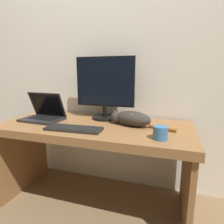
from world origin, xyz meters
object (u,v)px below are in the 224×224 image
Objects in this scene: cat at (131,118)px; coffee_mug at (160,133)px; external_keyboard at (74,129)px; laptop at (44,115)px; monitor at (105,88)px.

cat is 5.71× the size of coffee_mug.
coffee_mug is at bearing -3.85° from external_keyboard.
laptop reaches higher than cat.
cat is at bearing 8.45° from laptop.
external_keyboard is 0.61m from coffee_mug.
monitor is 0.58m from laptop.
monitor is at bearing 170.18° from cat.
external_keyboard is 0.45m from cat.
laptop is 0.43m from external_keyboard.
monitor is 1.05× the size of cat.
coffee_mug is at bearing -38.57° from monitor.
cat is (0.76, 0.06, 0.01)m from laptop.
monitor reaches higher than laptop.
laptop reaches higher than coffee_mug.
monitor is at bearing 141.43° from coffee_mug.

